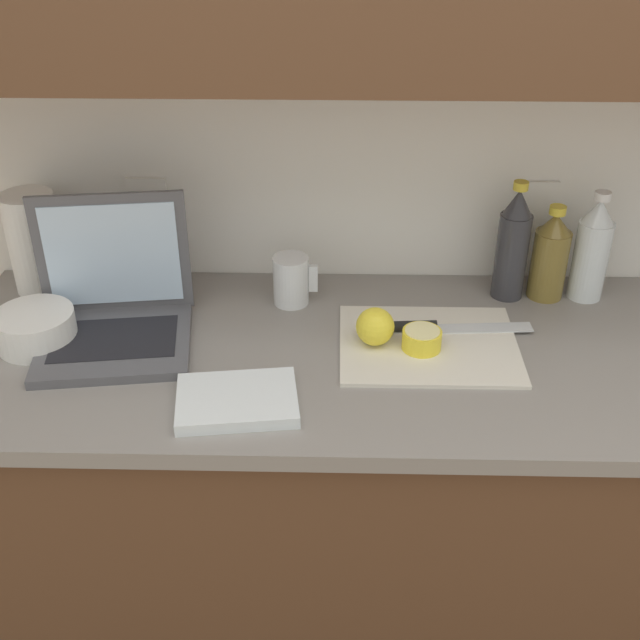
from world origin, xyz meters
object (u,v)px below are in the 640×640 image
(lemon_half_cut, at_px, (422,340))
(measuring_cup, at_px, (291,280))
(knife, at_px, (431,327))
(bowl_white, at_px, (36,329))
(laptop, at_px, (114,306))
(bottle_green_soda, at_px, (592,250))
(paper_towel_roll, at_px, (35,243))
(bottle_oil_tall, at_px, (550,256))
(cutting_board, at_px, (429,345))
(bottle_water_clear, at_px, (513,245))
(lemon_whole_beside, at_px, (375,327))

(lemon_half_cut, xyz_separation_m, measuring_cup, (-0.27, 0.19, 0.03))
(knife, distance_m, bowl_white, 0.81)
(laptop, distance_m, bottle_green_soda, 1.04)
(bottle_green_soda, xyz_separation_m, paper_towel_roll, (-1.24, 0.01, 0.00))
(knife, relative_size, bottle_green_soda, 1.23)
(bottle_oil_tall, bearing_deg, paper_towel_roll, 179.65)
(cutting_board, distance_m, measuring_cup, 0.34)
(knife, xyz_separation_m, bowl_white, (-0.81, -0.06, 0.02))
(bottle_oil_tall, height_order, measuring_cup, bottle_oil_tall)
(bowl_white, bearing_deg, paper_towel_roll, 105.31)
(bottle_oil_tall, relative_size, paper_towel_roll, 0.95)
(cutting_board, distance_m, bottle_water_clear, 0.32)
(knife, height_order, bottle_water_clear, bottle_water_clear)
(knife, bearing_deg, bowl_white, -179.84)
(laptop, bearing_deg, measuring_cup, 13.51)
(measuring_cup, bearing_deg, bottle_oil_tall, 4.41)
(bottle_water_clear, bearing_deg, knife, -138.11)
(laptop, relative_size, bottle_green_soda, 1.36)
(lemon_whole_beside, height_order, bottle_oil_tall, bottle_oil_tall)
(lemon_half_cut, xyz_separation_m, bottle_water_clear, (0.21, 0.24, 0.10))
(laptop, xyz_separation_m, lemon_half_cut, (0.63, -0.05, -0.04))
(bowl_white, xyz_separation_m, paper_towel_roll, (-0.06, 0.23, 0.08))
(laptop, bearing_deg, bottle_oil_tall, 3.44)
(bottle_oil_tall, bearing_deg, laptop, -168.86)
(laptop, distance_m, cutting_board, 0.65)
(laptop, xyz_separation_m, bottle_water_clear, (0.84, 0.18, 0.06))
(lemon_whole_beside, bearing_deg, bottle_water_clear, 35.56)
(bottle_green_soda, bearing_deg, lemon_half_cut, -148.54)
(knife, xyz_separation_m, bottle_water_clear, (0.19, 0.17, 0.11))
(lemon_half_cut, height_order, lemon_whole_beside, lemon_whole_beside)
(lemon_half_cut, height_order, measuring_cup, measuring_cup)
(cutting_board, height_order, lemon_half_cut, lemon_half_cut)
(cutting_board, height_order, bottle_oil_tall, bottle_oil_tall)
(knife, distance_m, bottle_oil_tall, 0.33)
(lemon_half_cut, xyz_separation_m, bottle_green_soda, (0.39, 0.24, 0.09))
(bottle_water_clear, distance_m, measuring_cup, 0.49)
(bottle_green_soda, bearing_deg, knife, -155.18)
(bottle_oil_tall, bearing_deg, bottle_green_soda, -0.00)
(lemon_whole_beside, relative_size, measuring_cup, 0.70)
(knife, height_order, paper_towel_roll, paper_towel_roll)
(lemon_whole_beside, distance_m, paper_towel_roll, 0.79)
(lemon_whole_beside, bearing_deg, cutting_board, 0.95)
(cutting_board, bearing_deg, laptop, 176.97)
(laptop, xyz_separation_m, measuring_cup, (0.36, 0.14, -0.01))
(cutting_board, distance_m, bottle_oil_tall, 0.37)
(cutting_board, xyz_separation_m, knife, (0.01, 0.05, 0.01))
(lemon_whole_beside, bearing_deg, bowl_white, -179.44)
(lemon_whole_beside, relative_size, bottle_water_clear, 0.29)
(knife, relative_size, lemon_half_cut, 3.88)
(knife, relative_size, paper_towel_roll, 1.34)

